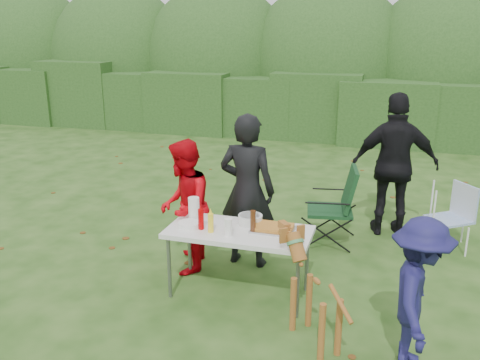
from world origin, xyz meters
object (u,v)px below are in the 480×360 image
(lawn_chair, at_px, (449,217))
(beer_bottle, at_px, (253,222))
(child, at_px, (418,296))
(camping_chair, at_px, (330,206))
(mustard_bottle, at_px, (211,223))
(person_red_jacket, at_px, (184,207))
(person_black_puffy, at_px, (395,165))
(person_cook, at_px, (247,191))
(ketchup_bottle, at_px, (201,219))
(folding_table, at_px, (239,235))
(paper_towel_roll, at_px, (194,209))
(dog, at_px, (316,296))

(lawn_chair, bearing_deg, beer_bottle, 7.07)
(child, bearing_deg, camping_chair, 24.58)
(lawn_chair, height_order, mustard_bottle, mustard_bottle)
(person_red_jacket, height_order, person_black_puffy, person_black_puffy)
(person_black_puffy, bearing_deg, camping_chair, 27.03)
(camping_chair, bearing_deg, lawn_chair, -177.46)
(person_cook, bearing_deg, ketchup_bottle, 76.44)
(person_red_jacket, distance_m, person_black_puffy, 2.93)
(person_black_puffy, bearing_deg, folding_table, 44.89)
(person_black_puffy, bearing_deg, child, 83.99)
(person_black_puffy, distance_m, beer_bottle, 2.61)
(person_black_puffy, xyz_separation_m, paper_towel_roll, (-2.06, -2.08, -0.11))
(person_cook, distance_m, dog, 1.79)
(child, bearing_deg, person_black_puffy, 6.03)
(lawn_chair, bearing_deg, person_cook, -9.77)
(person_cook, bearing_deg, person_red_jacket, 32.82)
(person_black_puffy, distance_m, ketchup_bottle, 2.98)
(person_red_jacket, height_order, beer_bottle, person_red_jacket)
(dog, xyz_separation_m, ketchup_bottle, (-1.29, 0.54, 0.38))
(person_black_puffy, xyz_separation_m, beer_bottle, (-1.36, -2.23, -0.12))
(person_black_puffy, distance_m, child, 2.97)
(folding_table, relative_size, child, 1.12)
(person_cook, relative_size, person_red_jacket, 1.18)
(child, distance_m, dog, 0.87)
(child, bearing_deg, lawn_chair, -8.86)
(person_cook, height_order, beer_bottle, person_cook)
(person_red_jacket, relative_size, mustard_bottle, 7.79)
(folding_table, bearing_deg, ketchup_bottle, -166.43)
(camping_chair, distance_m, mustard_bottle, 2.04)
(folding_table, height_order, lawn_chair, lawn_chair)
(person_black_puffy, relative_size, lawn_chair, 2.31)
(camping_chair, bearing_deg, mustard_bottle, 50.52)
(person_cook, bearing_deg, camping_chair, -132.37)
(mustard_bottle, distance_m, paper_towel_roll, 0.39)
(lawn_chair, relative_size, paper_towel_roll, 3.25)
(mustard_bottle, height_order, paper_towel_roll, paper_towel_roll)
(camping_chair, height_order, lawn_chair, camping_chair)
(person_red_jacket, xyz_separation_m, ketchup_bottle, (0.39, -0.48, 0.07))
(child, height_order, camping_chair, child)
(ketchup_bottle, xyz_separation_m, beer_bottle, (0.54, 0.06, 0.01))
(child, height_order, dog, child)
(mustard_bottle, bearing_deg, camping_chair, 60.00)
(person_cook, height_order, person_black_puffy, person_black_puffy)
(person_red_jacket, relative_size, ketchup_bottle, 7.08)
(child, height_order, lawn_chair, child)
(person_cook, distance_m, person_black_puffy, 2.19)
(folding_table, height_order, person_red_jacket, person_red_jacket)
(mustard_bottle, relative_size, paper_towel_roll, 0.77)
(folding_table, distance_m, lawn_chair, 2.96)
(person_red_jacket, bearing_deg, dog, 43.72)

